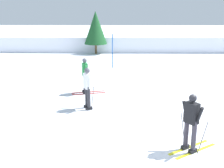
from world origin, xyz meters
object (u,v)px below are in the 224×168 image
skier_green (85,75)px  trail_marker_pole (112,51)px  skier_black (191,121)px  conifer_far_left (96,28)px  skier_white (88,87)px

skier_green → trail_marker_pole: size_ratio=0.75×
skier_black → conifer_far_left: 18.23m
skier_black → skier_white: 4.75m
skier_white → skier_green: size_ratio=1.00×
skier_black → trail_marker_pole: 11.90m
skier_white → conifer_far_left: 14.36m
skier_white → conifer_far_left: conifer_far_left is taller
skier_white → conifer_far_left: bearing=92.9°
skier_black → conifer_far_left: (-3.97, 17.74, 1.38)m
skier_white → trail_marker_pole: size_ratio=0.75×
skier_white → skier_green: 2.20m
skier_white → conifer_far_left: (-0.71, 14.28, 1.38)m
skier_black → skier_green: bearing=122.6°
skier_white → skier_green: bearing=99.0°
skier_green → conifer_far_left: bearing=91.7°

